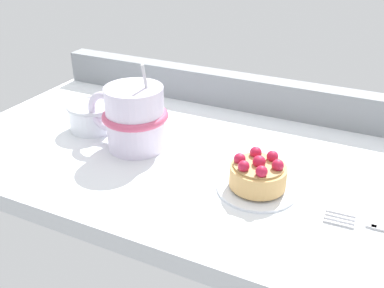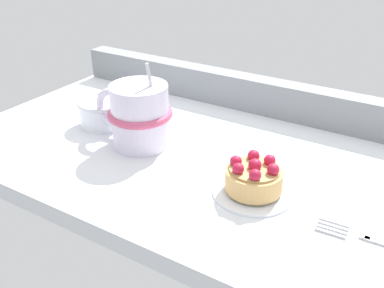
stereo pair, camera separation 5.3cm
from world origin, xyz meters
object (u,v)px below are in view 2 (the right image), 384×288
Objects in this scene: raspberry_tart at (254,177)px; sugar_bowl at (102,112)px; dessert_plate at (253,191)px; coffee_mug at (139,115)px.

raspberry_tart is 0.91× the size of sugar_bowl.
dessert_plate is at bearing -20.66° from raspberry_tart.
coffee_mug is (-20.70, 3.25, 4.59)cm from dessert_plate.
coffee_mug is at bearing 171.07° from dessert_plate.
sugar_bowl is at bearing 169.92° from raspberry_tart.
sugar_bowl is at bearing 167.50° from coffee_mug.
raspberry_tart reaches higher than dessert_plate.
coffee_mug is at bearing -12.50° from sugar_bowl.
dessert_plate is 1.30× the size of sugar_bowl.
coffee_mug reaches higher than dessert_plate.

